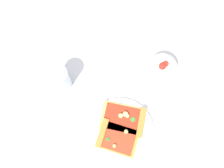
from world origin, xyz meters
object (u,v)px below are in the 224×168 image
object	(u,v)px
plate	(120,131)
pizza_slice_far	(115,137)
soda_glass	(60,79)
pizza_slice_near	(126,119)
paper_napkin	(107,61)
salad_bowl	(161,70)

from	to	relation	value
plate	pizza_slice_far	distance (m)	0.03
pizza_slice_far	soda_glass	size ratio (longest dim) A/B	1.58
plate	soda_glass	distance (m)	0.28
plate	soda_glass	xyz separation A→B (m)	(-0.12, 0.25, 0.04)
pizza_slice_near	paper_napkin	xyz separation A→B (m)	(0.03, 0.23, -0.02)
pizza_slice_far	paper_napkin	distance (m)	0.29
paper_napkin	salad_bowl	bearing A→B (deg)	-38.73
pizza_slice_near	paper_napkin	bearing A→B (deg)	82.10
pizza_slice_far	paper_napkin	bearing A→B (deg)	71.48
salad_bowl	paper_napkin	bearing A→B (deg)	141.27
soda_glass	pizza_slice_far	bearing A→B (deg)	-70.09
pizza_slice_far	pizza_slice_near	bearing A→B (deg)	34.02
pizza_slice_near	salad_bowl	bearing A→B (deg)	28.69
paper_napkin	soda_glass	bearing A→B (deg)	-175.99
pizza_slice_far	salad_bowl	world-z (taller)	salad_bowl
plate	paper_napkin	distance (m)	0.27
salad_bowl	paper_napkin	world-z (taller)	salad_bowl
pizza_slice_far	salad_bowl	xyz separation A→B (m)	(0.25, 0.14, 0.02)
pizza_slice_far	soda_glass	bearing A→B (deg)	109.91
salad_bowl	soda_glass	xyz separation A→B (m)	(-0.34, 0.11, 0.01)
plate	salad_bowl	world-z (taller)	salad_bowl
pizza_slice_far	salad_bowl	distance (m)	0.29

